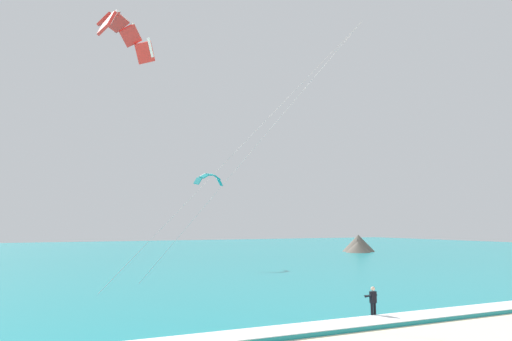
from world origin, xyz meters
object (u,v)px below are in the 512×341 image
Objects in this scene: surfboard at (374,319)px; kite_distant at (210,178)px; kite_primary at (124,32)px; kitesurfer at (373,301)px.

surfboard is 0.36× the size of kite_distant.
kitesurfer is at bearing -38.88° from kite_primary.
kitesurfer is 0.10× the size of kite_primary.
kitesurfer is 21.68m from kite_primary.
surfboard is at bearing -38.93° from kite_primary.
surfboard is at bearing -85.87° from kitesurfer.
surfboard is 0.91m from kitesurfer.
kite_primary is (-11.45, 9.23, 15.93)m from kitesurfer.
surfboard is at bearing -96.01° from kite_distant.
kite_primary is at bearing 141.12° from kitesurfer.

